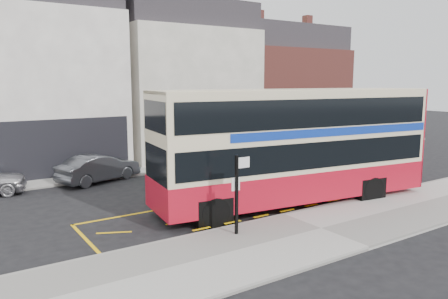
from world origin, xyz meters
TOP-DOWN VIEW (x-y plane):
  - ground at (0.00, 0.00)m, footprint 120.00×120.00m
  - pavement at (0.00, -2.30)m, footprint 40.00×4.00m
  - kerb at (0.00, -0.38)m, footprint 40.00×0.15m
  - far_pavement at (0.00, 11.00)m, footprint 50.00×3.00m
  - road_markings at (0.00, 1.60)m, footprint 14.00×3.40m
  - terrace_left at (-5.50, 14.99)m, footprint 8.00×8.01m
  - terrace_green_shop at (3.50, 14.99)m, footprint 9.00×8.01m
  - terrace_right at (12.50, 14.99)m, footprint 9.00×8.01m
  - double_decker_bus at (1.65, 0.85)m, footprint 12.34×4.31m
  - bus_stop_post at (-2.71, -1.14)m, footprint 0.66×0.12m
  - car_grey at (-4.00, 9.46)m, footprint 4.60×2.87m
  - car_white at (6.43, 9.73)m, footprint 5.21×3.33m
  - street_tree_right at (8.56, 12.09)m, footprint 2.39×2.39m

SIDE VIEW (x-z plane):
  - ground at x=0.00m, z-range 0.00..0.00m
  - road_markings at x=0.00m, z-range 0.00..0.01m
  - pavement at x=0.00m, z-range 0.00..0.15m
  - kerb at x=0.00m, z-range 0.00..0.15m
  - far_pavement at x=0.00m, z-range 0.00..0.15m
  - car_white at x=6.43m, z-range 0.00..1.41m
  - car_grey at x=-4.00m, z-range 0.00..1.43m
  - bus_stop_post at x=-2.71m, z-range 0.44..3.09m
  - double_decker_bus at x=1.65m, z-range 0.12..4.95m
  - street_tree_right at x=8.56m, z-range 0.93..6.09m
  - terrace_right at x=12.50m, z-range -0.58..9.72m
  - terrace_green_shop at x=3.50m, z-range -0.58..10.72m
  - terrace_left at x=-5.50m, z-range -0.58..11.22m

